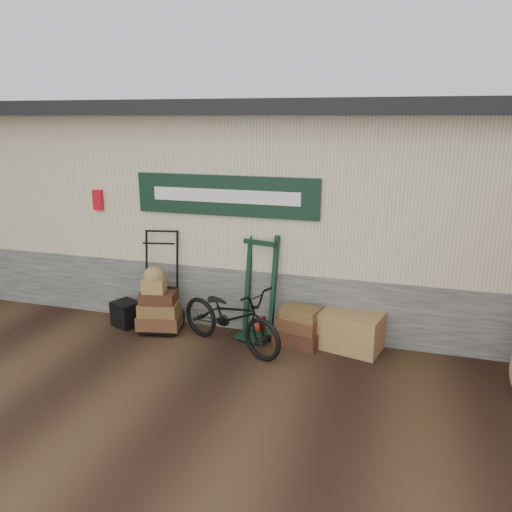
{
  "coord_description": "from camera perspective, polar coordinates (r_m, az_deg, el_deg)",
  "views": [
    {
      "loc": [
        2.02,
        -5.38,
        2.99
      ],
      "look_at": [
        0.15,
        0.9,
        1.15
      ],
      "focal_mm": 35.0,
      "sensor_mm": 36.0,
      "label": 1
    }
  ],
  "objects": [
    {
      "name": "porter_trolley",
      "position": [
        7.28,
        -10.85,
        -2.74
      ],
      "size": [
        0.82,
        0.68,
        1.45
      ],
      "primitive_type": null,
      "rotation": [
        0.0,
        0.0,
        0.2
      ],
      "color": "black",
      "rests_on": "ground"
    },
    {
      "name": "station_building",
      "position": [
        8.48,
        2.54,
        6.31
      ],
      "size": [
        14.4,
        4.1,
        3.2
      ],
      "color": "#4C4C47",
      "rests_on": "ground"
    },
    {
      "name": "bicycle",
      "position": [
        6.62,
        -2.95,
        -6.52
      ],
      "size": [
        1.22,
        1.79,
        0.99
      ],
      "primitive_type": "imported",
      "rotation": [
        0.0,
        0.0,
        1.16
      ],
      "color": "black",
      "rests_on": "ground"
    },
    {
      "name": "suitcase_stack",
      "position": [
        6.81,
        4.87,
        -7.93
      ],
      "size": [
        0.69,
        0.52,
        0.54
      ],
      "primitive_type": null,
      "rotation": [
        0.0,
        0.0,
        -0.24
      ],
      "color": "black",
      "rests_on": "ground"
    },
    {
      "name": "wicker_hamper",
      "position": [
        6.78,
        10.81,
        -8.43
      ],
      "size": [
        0.87,
        0.67,
        0.51
      ],
      "primitive_type": "cube",
      "rotation": [
        0.0,
        0.0,
        -0.24
      ],
      "color": "olive",
      "rests_on": "ground"
    },
    {
      "name": "green_barrow",
      "position": [
        6.87,
        0.34,
        -3.6
      ],
      "size": [
        0.61,
        0.55,
        1.45
      ],
      "primitive_type": null,
      "rotation": [
        0.0,
        0.0,
        -0.22
      ],
      "color": "black",
      "rests_on": "ground"
    },
    {
      "name": "black_trunk",
      "position": [
        7.65,
        -14.63,
        -6.39
      ],
      "size": [
        0.46,
        0.43,
        0.37
      ],
      "primitive_type": "cube",
      "rotation": [
        0.0,
        0.0,
        -0.41
      ],
      "color": "black",
      "rests_on": "ground"
    },
    {
      "name": "ground",
      "position": [
        6.48,
        -3.65,
        -11.86
      ],
      "size": [
        80.0,
        80.0,
        0.0
      ],
      "primitive_type": "plane",
      "color": "black",
      "rests_on": "ground"
    }
  ]
}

